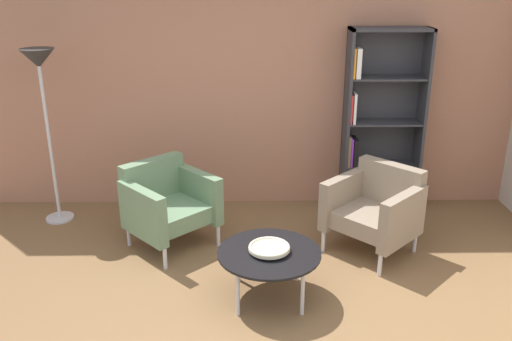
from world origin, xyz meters
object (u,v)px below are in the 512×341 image
coffee_table_low (269,255)px  decorative_bowl (269,248)px  floor_lamp_torchiere (40,80)px  armchair_near_window (167,203)px  bookshelf_tall (376,126)px  armchair_spare_guest (375,208)px

coffee_table_low → decorative_bowl: size_ratio=2.50×
floor_lamp_torchiere → armchair_near_window: bearing=-24.2°
coffee_table_low → armchair_near_window: 1.28m
bookshelf_tall → armchair_near_window: bearing=-158.4°
bookshelf_tall → floor_lamp_torchiere: size_ratio=1.09×
coffee_table_low → floor_lamp_torchiere: size_ratio=0.46×
armchair_spare_guest → floor_lamp_torchiere: floor_lamp_torchiere is taller
coffee_table_low → floor_lamp_torchiere: 2.78m
coffee_table_low → armchair_near_window: (-0.90, 0.90, 0.04)m
armchair_near_window → coffee_table_low: bearing=-88.3°
decorative_bowl → floor_lamp_torchiere: floor_lamp_torchiere is taller
decorative_bowl → floor_lamp_torchiere: bearing=145.6°
armchair_spare_guest → floor_lamp_torchiere: size_ratio=0.54×
bookshelf_tall → armchair_near_window: 2.29m
armchair_near_window → floor_lamp_torchiere: floor_lamp_torchiere is taller
decorative_bowl → armchair_spare_guest: armchair_spare_guest is taller
armchair_spare_guest → armchair_near_window: (-1.89, 0.14, 0.00)m
bookshelf_tall → floor_lamp_torchiere: 3.34m
coffee_table_low → armchair_spare_guest: bearing=37.7°
armchair_near_window → bookshelf_tall: bearing=-21.6°
bookshelf_tall → decorative_bowl: size_ratio=5.94×
bookshelf_tall → armchair_spare_guest: bookshelf_tall is taller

